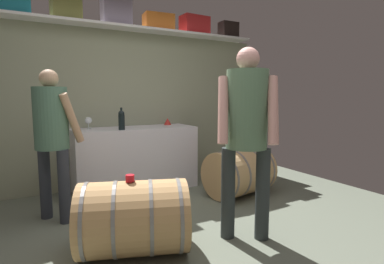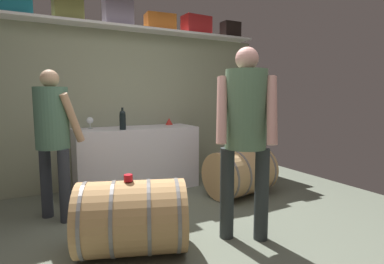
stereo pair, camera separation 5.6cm
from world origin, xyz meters
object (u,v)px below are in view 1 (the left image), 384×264
object	(u,v)px
toolcase_black	(228,30)
work_cabinet	(135,158)
toolcase_teal	(10,5)
wine_bottle_dark	(122,120)
toolcase_olive	(66,8)
tasting_cup	(130,178)
toolcase_grey	(116,12)
toolcase_red	(195,26)
wine_barrel_far	(239,172)
toolcase_orange	(158,23)
wine_barrel_near	(134,218)
wine_glass	(88,121)
red_funnel	(168,121)
winemaker_pouring	(52,129)
visitor_tasting	(247,124)

from	to	relation	value
toolcase_black	work_cabinet	xyz separation A→B (m)	(-1.68, -0.21, -1.91)
toolcase_teal	wine_bottle_dark	world-z (taller)	toolcase_teal
toolcase_black	wine_bottle_dark	size ratio (longest dim) A/B	1.04
toolcase_olive	tasting_cup	distance (m)	2.58
toolcase_teal	toolcase_grey	size ratio (longest dim) A/B	1.08
toolcase_red	wine_barrel_far	world-z (taller)	toolcase_red
toolcase_orange	toolcase_red	size ratio (longest dim) A/B	0.99
toolcase_grey	wine_barrel_near	bearing A→B (deg)	-102.77
toolcase_orange	work_cabinet	distance (m)	1.96
toolcase_orange	toolcase_olive	bearing A→B (deg)	-175.43
toolcase_olive	wine_bottle_dark	distance (m)	1.54
work_cabinet	wine_glass	size ratio (longest dim) A/B	10.43
wine_barrel_near	tasting_cup	bearing A→B (deg)	-160.81
wine_bottle_dark	wine_barrel_far	distance (m)	1.65
work_cabinet	red_funnel	xyz separation A→B (m)	(0.56, 0.16, 0.48)
toolcase_teal	toolcase_red	bearing A→B (deg)	-2.77
toolcase_teal	wine_bottle_dark	distance (m)	1.80
toolcase_teal	toolcase_red	world-z (taller)	toolcase_red
wine_barrel_far	winemaker_pouring	distance (m)	2.27
wine_bottle_dark	wine_barrel_near	distance (m)	1.67
toolcase_orange	toolcase_black	distance (m)	1.22
red_funnel	visitor_tasting	distance (m)	2.07
toolcase_black	wine_barrel_far	size ratio (longest dim) A/B	0.32
toolcase_red	wine_barrel_near	world-z (taller)	toolcase_red
toolcase_black	winemaker_pouring	world-z (taller)	toolcase_black
toolcase_black	winemaker_pouring	size ratio (longest dim) A/B	0.19
work_cabinet	tasting_cup	distance (m)	1.80
toolcase_olive	wine_barrel_near	bearing A→B (deg)	-87.17
toolcase_black	wine_barrel_near	size ratio (longest dim) A/B	0.29
work_cabinet	wine_barrel_far	world-z (taller)	work_cabinet
work_cabinet	winemaker_pouring	size ratio (longest dim) A/B	1.05
toolcase_black	visitor_tasting	distance (m)	2.79
toolcase_black	tasting_cup	bearing A→B (deg)	-139.48
toolcase_orange	toolcase_grey	bearing A→B (deg)	-175.43
toolcase_teal	wine_barrel_near	world-z (taller)	toolcase_teal
winemaker_pouring	tasting_cup	bearing A→B (deg)	-11.41
red_funnel	toolcase_teal	bearing A→B (deg)	178.45
toolcase_orange	visitor_tasting	xyz separation A→B (m)	(-0.06, -2.11, -1.29)
toolcase_olive	toolcase_grey	distance (m)	0.63
winemaker_pouring	visitor_tasting	bearing A→B (deg)	13.48
wine_bottle_dark	visitor_tasting	distance (m)	1.81
toolcase_black	work_cabinet	distance (m)	2.55
toolcase_orange	wine_glass	xyz separation A→B (m)	(-1.04, -0.11, -1.37)
toolcase_orange	winemaker_pouring	xyz separation A→B (m)	(-1.52, -0.86, -1.38)
toolcase_grey	toolcase_orange	bearing A→B (deg)	-0.36
toolcase_red	tasting_cup	xyz separation A→B (m)	(-1.64, -1.90, -1.71)
toolcase_black	red_funnel	xyz separation A→B (m)	(-1.12, -0.05, -1.43)
wine_glass	tasting_cup	size ratio (longest dim) A/B	2.23
work_cabinet	winemaker_pouring	distance (m)	1.35
work_cabinet	wine_bottle_dark	size ratio (longest dim) A/B	5.75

